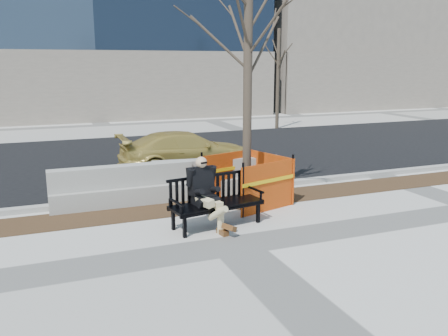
{
  "coord_description": "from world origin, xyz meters",
  "views": [
    {
      "loc": [
        -3.19,
        -7.6,
        3.31
      ],
      "look_at": [
        0.46,
        1.71,
        1.08
      ],
      "focal_mm": 37.88,
      "sensor_mm": 36.0,
      "label": 1
    }
  ],
  "objects_px": {
    "sedan": "(187,170)",
    "jersey_barrier_left": "(123,204)",
    "tree_fence": "(246,203)",
    "seated_man": "(204,227)",
    "jersey_barrier_right": "(217,194)",
    "bench": "(217,226)"
  },
  "relations": [
    {
      "from": "sedan",
      "to": "jersey_barrier_left",
      "type": "xyz_separation_m",
      "value": [
        -2.5,
        -3.01,
        0.0
      ]
    },
    {
      "from": "tree_fence",
      "to": "jersey_barrier_left",
      "type": "relative_size",
      "value": 1.83
    },
    {
      "from": "seated_man",
      "to": "jersey_barrier_right",
      "type": "xyz_separation_m",
      "value": [
        1.14,
        2.26,
        0.0
      ]
    },
    {
      "from": "sedan",
      "to": "jersey_barrier_right",
      "type": "distance_m",
      "value": 3.01
    },
    {
      "from": "bench",
      "to": "tree_fence",
      "type": "height_order",
      "value": "tree_fence"
    },
    {
      "from": "bench",
      "to": "seated_man",
      "type": "height_order",
      "value": "seated_man"
    },
    {
      "from": "tree_fence",
      "to": "bench",
      "type": "bearing_deg",
      "value": -134.26
    },
    {
      "from": "tree_fence",
      "to": "sedan",
      "type": "xyz_separation_m",
      "value": [
        -0.29,
        4.0,
        0.0
      ]
    },
    {
      "from": "sedan",
      "to": "jersey_barrier_left",
      "type": "height_order",
      "value": "sedan"
    },
    {
      "from": "tree_fence",
      "to": "sedan",
      "type": "relative_size",
      "value": 1.46
    },
    {
      "from": "sedan",
      "to": "seated_man",
      "type": "bearing_deg",
      "value": 166.51
    },
    {
      "from": "seated_man",
      "to": "jersey_barrier_right",
      "type": "distance_m",
      "value": 2.53
    },
    {
      "from": "sedan",
      "to": "jersey_barrier_right",
      "type": "xyz_separation_m",
      "value": [
        -0.09,
        -3.01,
        0.0
      ]
    },
    {
      "from": "seated_man",
      "to": "sedan",
      "type": "distance_m",
      "value": 5.41
    },
    {
      "from": "jersey_barrier_right",
      "to": "bench",
      "type": "bearing_deg",
      "value": -103.91
    },
    {
      "from": "bench",
      "to": "jersey_barrier_right",
      "type": "xyz_separation_m",
      "value": [
        0.87,
        2.27,
        0.0
      ]
    },
    {
      "from": "tree_fence",
      "to": "jersey_barrier_left",
      "type": "bearing_deg",
      "value": 160.47
    },
    {
      "from": "tree_fence",
      "to": "sedan",
      "type": "height_order",
      "value": "tree_fence"
    },
    {
      "from": "tree_fence",
      "to": "seated_man",
      "type": "bearing_deg",
      "value": -139.98
    },
    {
      "from": "jersey_barrier_left",
      "to": "jersey_barrier_right",
      "type": "bearing_deg",
      "value": 0.17
    },
    {
      "from": "jersey_barrier_right",
      "to": "seated_man",
      "type": "bearing_deg",
      "value": -109.61
    },
    {
      "from": "seated_man",
      "to": "jersey_barrier_left",
      "type": "bearing_deg",
      "value": 109.89
    }
  ]
}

